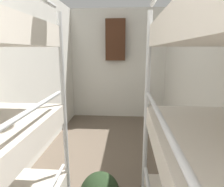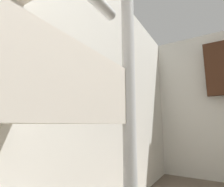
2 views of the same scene
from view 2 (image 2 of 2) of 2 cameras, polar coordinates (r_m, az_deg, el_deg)
wall_left at (r=1.32m, az=-18.22°, el=6.22°), size 0.06×5.32×2.51m
hanging_coat at (r=3.42m, az=31.74°, el=7.03°), size 0.44×0.12×0.90m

